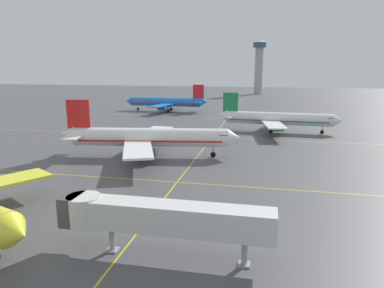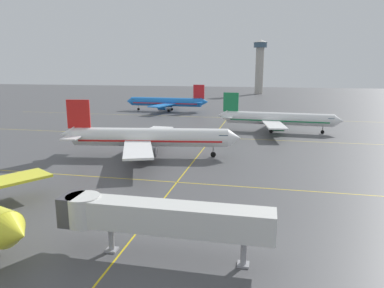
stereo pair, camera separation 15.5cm
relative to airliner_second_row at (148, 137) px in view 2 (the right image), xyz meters
The scene contains 6 objects.
airliner_second_row is the anchor object (origin of this frame).
airliner_third_row 42.91m from the airliner_second_row, 52.54° to the left, with size 34.26×29.51×10.65m.
airliner_far_left_stand 74.43m from the airliner_second_row, 102.98° to the left, with size 34.66×29.97×10.80m.
taxiway_markings 11.07m from the airliner_second_row, 19.23° to the left, with size 165.95×162.12×0.01m.
jet_bridge 39.32m from the airliner_second_row, 71.05° to the right, with size 20.76×3.38×5.58m.
control_tower 174.15m from the airliner_second_row, 84.32° to the left, with size 8.82×8.82×34.45m.
Camera 2 is at (13.57, -17.59, 18.10)m, focal length 33.42 mm.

